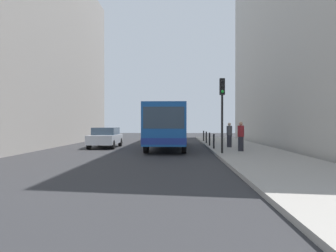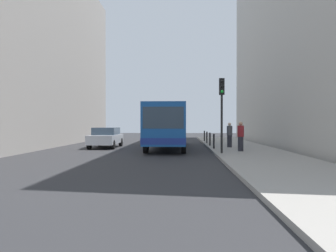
{
  "view_description": "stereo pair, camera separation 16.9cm",
  "coord_description": "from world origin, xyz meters",
  "px_view_note": "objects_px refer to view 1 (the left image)",
  "views": [
    {
      "loc": [
        1.19,
        -18.97,
        1.79
      ],
      "look_at": [
        0.46,
        1.95,
        1.61
      ],
      "focal_mm": 34.15,
      "sensor_mm": 36.0,
      "label": 1
    },
    {
      "loc": [
        1.36,
        -18.96,
        1.79
      ],
      "look_at": [
        0.46,
        1.95,
        1.61
      ],
      "focal_mm": 34.15,
      "sensor_mm": 36.0,
      "label": 2
    }
  ],
  "objects_px": {
    "bollard_far": "(206,137)",
    "pedestrian_near_signal": "(241,136)",
    "bus": "(168,124)",
    "car_beside_bus": "(106,137)",
    "bollard_mid": "(210,139)",
    "pedestrian_mid_sidewalk": "(229,135)",
    "traffic_light": "(222,101)",
    "bollard_near": "(214,141)",
    "bollard_farthest": "(204,136)"
  },
  "relations": [
    {
      "from": "bollard_mid",
      "to": "pedestrian_near_signal",
      "type": "xyz_separation_m",
      "value": [
        1.38,
        -4.74,
        0.4
      ]
    },
    {
      "from": "bus",
      "to": "bollard_near",
      "type": "xyz_separation_m",
      "value": [
        3.08,
        -2.2,
        -1.1
      ]
    },
    {
      "from": "traffic_light",
      "to": "bollard_far",
      "type": "xyz_separation_m",
      "value": [
        -0.1,
        8.99,
        -2.38
      ]
    },
    {
      "from": "bollard_mid",
      "to": "pedestrian_near_signal",
      "type": "distance_m",
      "value": 4.95
    },
    {
      "from": "bollard_near",
      "to": "pedestrian_mid_sidewalk",
      "type": "relative_size",
      "value": 0.56
    },
    {
      "from": "traffic_light",
      "to": "pedestrian_mid_sidewalk",
      "type": "xyz_separation_m",
      "value": [
        1.09,
        4.43,
        -2.01
      ]
    },
    {
      "from": "car_beside_bus",
      "to": "bollard_far",
      "type": "height_order",
      "value": "car_beside_bus"
    },
    {
      "from": "bus",
      "to": "pedestrian_mid_sidewalk",
      "type": "height_order",
      "value": "bus"
    },
    {
      "from": "bollard_far",
      "to": "pedestrian_mid_sidewalk",
      "type": "distance_m",
      "value": 4.72
    },
    {
      "from": "car_beside_bus",
      "to": "bollard_mid",
      "type": "height_order",
      "value": "car_beside_bus"
    },
    {
      "from": "traffic_light",
      "to": "pedestrian_mid_sidewalk",
      "type": "height_order",
      "value": "traffic_light"
    },
    {
      "from": "traffic_light",
      "to": "bus",
      "type": "bearing_deg",
      "value": 120.26
    },
    {
      "from": "bollard_farthest",
      "to": "pedestrian_mid_sidewalk",
      "type": "relative_size",
      "value": 0.56
    },
    {
      "from": "bollard_far",
      "to": "bollard_farthest",
      "type": "distance_m",
      "value": 2.87
    },
    {
      "from": "bollard_mid",
      "to": "bollard_far",
      "type": "xyz_separation_m",
      "value": [
        0.0,
        2.87,
        0.0
      ]
    },
    {
      "from": "car_beside_bus",
      "to": "pedestrian_near_signal",
      "type": "relative_size",
      "value": 2.54
    },
    {
      "from": "pedestrian_near_signal",
      "to": "pedestrian_mid_sidewalk",
      "type": "distance_m",
      "value": 3.06
    },
    {
      "from": "car_beside_bus",
      "to": "pedestrian_mid_sidewalk",
      "type": "bearing_deg",
      "value": 171.64
    },
    {
      "from": "bollard_mid",
      "to": "car_beside_bus",
      "type": "bearing_deg",
      "value": -176.22
    },
    {
      "from": "bollard_near",
      "to": "bollard_mid",
      "type": "xyz_separation_m",
      "value": [
        0.0,
        2.87,
        0.0
      ]
    },
    {
      "from": "traffic_light",
      "to": "pedestrian_near_signal",
      "type": "xyz_separation_m",
      "value": [
        1.28,
        1.38,
        -1.98
      ]
    },
    {
      "from": "bollard_mid",
      "to": "traffic_light",
      "type": "bearing_deg",
      "value": -89.06
    },
    {
      "from": "bollard_near",
      "to": "bus",
      "type": "bearing_deg",
      "value": 144.45
    },
    {
      "from": "car_beside_bus",
      "to": "traffic_light",
      "type": "relative_size",
      "value": 1.08
    },
    {
      "from": "car_beside_bus",
      "to": "bollard_far",
      "type": "bearing_deg",
      "value": -156.88
    },
    {
      "from": "bollard_farthest",
      "to": "pedestrian_near_signal",
      "type": "xyz_separation_m",
      "value": [
        1.38,
        -10.48,
        0.4
      ]
    },
    {
      "from": "bollard_near",
      "to": "bollard_farthest",
      "type": "bearing_deg",
      "value": 90.0
    },
    {
      "from": "bus",
      "to": "pedestrian_near_signal",
      "type": "distance_m",
      "value": 6.09
    },
    {
      "from": "bollard_mid",
      "to": "bollard_far",
      "type": "relative_size",
      "value": 1.0
    },
    {
      "from": "bollard_mid",
      "to": "pedestrian_mid_sidewalk",
      "type": "xyz_separation_m",
      "value": [
        1.19,
        -1.69,
        0.37
      ]
    },
    {
      "from": "car_beside_bus",
      "to": "pedestrian_mid_sidewalk",
      "type": "xyz_separation_m",
      "value": [
        8.82,
        -1.19,
        0.21
      ]
    },
    {
      "from": "car_beside_bus",
      "to": "bollard_farthest",
      "type": "relative_size",
      "value": 4.65
    },
    {
      "from": "bollard_near",
      "to": "pedestrian_mid_sidewalk",
      "type": "bearing_deg",
      "value": 44.75
    },
    {
      "from": "bollard_farthest",
      "to": "pedestrian_mid_sidewalk",
      "type": "bearing_deg",
      "value": -80.92
    },
    {
      "from": "bus",
      "to": "bollard_farthest",
      "type": "relative_size",
      "value": 11.61
    },
    {
      "from": "bollard_far",
      "to": "pedestrian_near_signal",
      "type": "relative_size",
      "value": 0.55
    },
    {
      "from": "pedestrian_mid_sidewalk",
      "to": "bus",
      "type": "bearing_deg",
      "value": 90.54
    },
    {
      "from": "bollard_near",
      "to": "bollard_far",
      "type": "height_order",
      "value": "same"
    },
    {
      "from": "car_beside_bus",
      "to": "bollard_farthest",
      "type": "height_order",
      "value": "car_beside_bus"
    },
    {
      "from": "bus",
      "to": "traffic_light",
      "type": "distance_m",
      "value": 6.44
    },
    {
      "from": "traffic_light",
      "to": "bollard_near",
      "type": "relative_size",
      "value": 4.32
    },
    {
      "from": "bus",
      "to": "car_beside_bus",
      "type": "height_order",
      "value": "bus"
    },
    {
      "from": "bollard_mid",
      "to": "bollard_far",
      "type": "distance_m",
      "value": 2.87
    },
    {
      "from": "car_beside_bus",
      "to": "traffic_light",
      "type": "height_order",
      "value": "traffic_light"
    },
    {
      "from": "traffic_light",
      "to": "bollard_far",
      "type": "distance_m",
      "value": 9.3
    },
    {
      "from": "bus",
      "to": "car_beside_bus",
      "type": "relative_size",
      "value": 2.49
    },
    {
      "from": "traffic_light",
      "to": "bollard_far",
      "type": "height_order",
      "value": "traffic_light"
    },
    {
      "from": "car_beside_bus",
      "to": "bollard_mid",
      "type": "xyz_separation_m",
      "value": [
        7.64,
        0.5,
        -0.16
      ]
    },
    {
      "from": "bus",
      "to": "bollard_far",
      "type": "distance_m",
      "value": 4.82
    },
    {
      "from": "bollard_far",
      "to": "traffic_light",
      "type": "bearing_deg",
      "value": -89.36
    }
  ]
}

